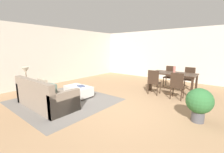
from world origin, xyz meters
TOP-DOWN VIEW (x-y plane):
  - ground_plane at (0.00, 0.00)m, footprint 10.80×10.80m
  - wall_back at (0.00, 5.00)m, footprint 9.00×0.12m
  - wall_left at (-4.50, 0.50)m, footprint 0.12×11.00m
  - area_rug at (-1.87, -0.61)m, footprint 3.00×2.80m
  - couch at (-1.89, -1.25)m, footprint 2.04×0.89m
  - ottoman_table at (-1.86, -0.03)m, footprint 1.00×0.56m
  - side_table at (-3.21, -1.19)m, footprint 0.40×0.40m
  - table_lamp at (-3.21, -1.19)m, footprint 0.26×0.26m
  - dining_table at (0.55, 2.69)m, footprint 1.65×0.90m
  - dining_chair_near_left at (0.11, 1.89)m, footprint 0.43×0.43m
  - dining_chair_near_right at (0.95, 1.84)m, footprint 0.42×0.42m
  - dining_chair_far_left at (0.16, 3.50)m, footprint 0.40×0.40m
  - dining_chair_far_right at (0.95, 3.54)m, footprint 0.41×0.41m
  - vase_centerpiece at (0.58, 2.69)m, footprint 0.10×0.10m
  - book_on_ottoman at (-1.75, -0.00)m, footprint 0.30×0.25m
  - potted_plant at (1.81, 0.53)m, footprint 0.59×0.59m

SIDE VIEW (x-z plane):
  - ground_plane at x=0.00m, z-range 0.00..0.00m
  - area_rug at x=-1.87m, z-range 0.00..0.01m
  - ottoman_table at x=-1.86m, z-range 0.03..0.41m
  - couch at x=-1.89m, z-range -0.14..0.72m
  - book_on_ottoman at x=-1.75m, z-range 0.38..0.41m
  - side_table at x=-3.21m, z-range 0.16..0.70m
  - potted_plant at x=1.81m, z-range 0.07..0.88m
  - dining_chair_near_left at x=0.11m, z-range 0.06..0.98m
  - dining_chair_near_right at x=0.95m, z-range 0.06..0.98m
  - dining_chair_far_left at x=0.16m, z-range 0.06..0.98m
  - dining_chair_far_right at x=0.95m, z-range 0.06..0.98m
  - dining_table at x=0.55m, z-range 0.29..1.05m
  - vase_centerpiece at x=0.58m, z-range 0.76..1.01m
  - table_lamp at x=-3.21m, z-range 0.69..1.21m
  - wall_back at x=0.00m, z-range 0.00..2.70m
  - wall_left at x=-4.50m, z-range 0.00..2.70m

